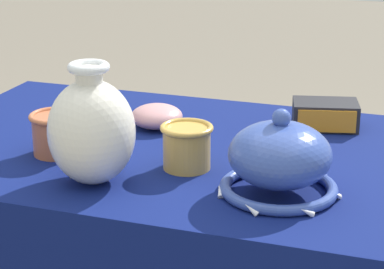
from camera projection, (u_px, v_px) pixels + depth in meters
The scene contains 7 objects.
display_table at pixel (194, 182), 1.70m from camera, with size 1.34×0.79×0.76m.
vase_tall_bulbous at pixel (92, 130), 1.48m from camera, with size 0.17×0.17×0.25m.
vase_dome_bell at pixel (280, 161), 1.44m from camera, with size 0.24×0.24×0.17m.
mosaic_tile_box at pixel (325, 115), 1.83m from camera, with size 0.18×0.14×0.06m.
bowl_shallow_rose at pixel (157, 116), 1.83m from camera, with size 0.13×0.13×0.06m, color #D19399.
cup_wide_ochre at pixel (187, 145), 1.57m from camera, with size 0.11×0.11×0.10m.
cup_wide_terracotta at pixel (57, 132), 1.65m from camera, with size 0.12×0.12×0.09m.
Camera 1 is at (0.50, -1.51, 1.35)m, focal length 70.00 mm.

